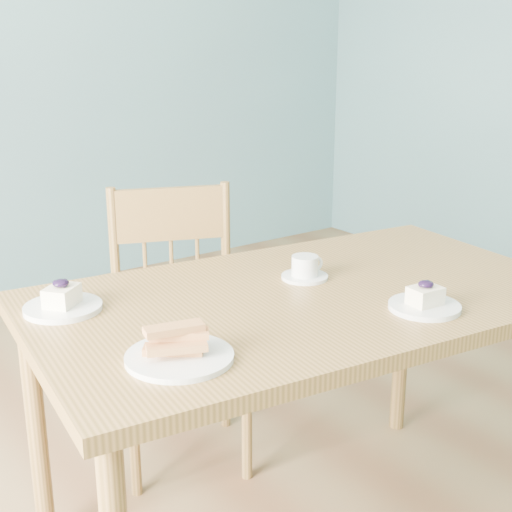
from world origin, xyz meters
TOP-DOWN VIEW (x-y plane):
  - room at (0.00, 0.00)m, footprint 5.01×5.01m
  - dining_table at (0.20, 0.09)m, footprint 1.43×0.93m
  - dining_chair at (0.16, 0.65)m, footprint 0.51×0.50m
  - cheesecake_plate_near at (0.35, -0.16)m, footprint 0.17×0.17m
  - cheesecake_plate_far at (-0.33, 0.33)m, footprint 0.18×0.18m
  - coffee_cup at (0.27, 0.17)m, footprint 0.12×0.12m
  - biscotti_plate at (-0.25, -0.05)m, footprint 0.22×0.22m

SIDE VIEW (x-z plane):
  - dining_chair at x=0.16m, z-range 0.01..0.89m
  - dining_table at x=0.20m, z-range 0.29..1.01m
  - cheesecake_plate_near at x=0.35m, z-range 0.70..0.77m
  - cheesecake_plate_far at x=-0.33m, z-range 0.70..0.78m
  - biscotti_plate at x=-0.25m, z-range 0.71..0.78m
  - coffee_cup at x=0.27m, z-range 0.71..0.78m
  - room at x=0.00m, z-range -0.01..2.71m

